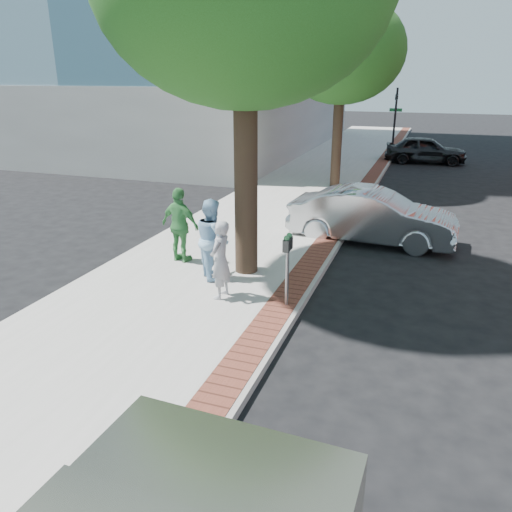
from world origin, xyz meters
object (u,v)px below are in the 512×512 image
at_px(person_gray, 220,260).
at_px(bg_car, 426,150).
at_px(person_officer, 212,239).
at_px(sedan_silver, 372,216).
at_px(person_green, 180,225).
at_px(parking_meter, 288,255).

height_order(person_gray, bg_car, person_gray).
distance_m(person_officer, sedan_silver, 5.15).
height_order(person_gray, person_green, person_green).
xyz_separation_m(person_gray, sedan_silver, (2.37, 5.15, -0.21)).
bearing_deg(person_green, sedan_silver, -127.57).
distance_m(parking_meter, person_gray, 1.40).
xyz_separation_m(sedan_silver, bg_car, (0.97, 14.61, -0.04)).
relative_size(person_officer, person_green, 0.98).
bearing_deg(parking_meter, person_green, 153.66).
bearing_deg(sedan_silver, bg_car, -0.00).
bearing_deg(person_green, parking_meter, 165.60).
height_order(parking_meter, bg_car, parking_meter).
distance_m(person_officer, person_green, 1.32).
bearing_deg(person_officer, sedan_silver, -74.08).
distance_m(person_gray, person_green, 2.40).
relative_size(person_gray, sedan_silver, 0.35).
bearing_deg(bg_car, person_gray, 166.44).
bearing_deg(sedan_silver, person_officer, 148.27).
height_order(parking_meter, person_gray, person_gray).
relative_size(person_gray, person_green, 0.89).
relative_size(sedan_silver, bg_car, 1.09).
distance_m(sedan_silver, bg_car, 14.64).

